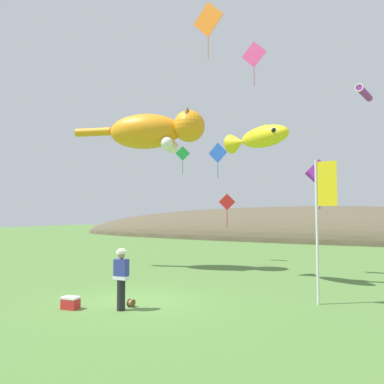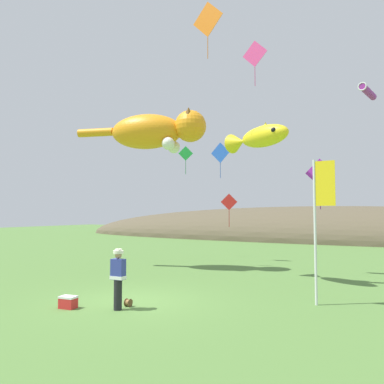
{
  "view_description": "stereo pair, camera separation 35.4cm",
  "coord_description": "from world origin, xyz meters",
  "px_view_note": "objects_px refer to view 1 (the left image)",
  "views": [
    {
      "loc": [
        7.2,
        -9.83,
        2.83
      ],
      "look_at": [
        0.0,
        4.0,
        3.71
      ],
      "focal_mm": 35.0,
      "sensor_mm": 36.0,
      "label": 1
    },
    {
      "loc": [
        7.51,
        -9.67,
        2.83
      ],
      "look_at": [
        0.0,
        4.0,
        3.71
      ],
      "focal_mm": 35.0,
      "sensor_mm": 36.0,
      "label": 2
    }
  ],
  "objects_px": {
    "festival_attendant": "(121,277)",
    "kite_giant_cat": "(154,131)",
    "kite_tube_streamer": "(364,93)",
    "kite_fish_windsock": "(258,138)",
    "kite_diamond_green": "(183,154)",
    "kite_diamond_red": "(227,202)",
    "kite_diamond_blue": "(218,153)",
    "picnic_cooler": "(71,303)",
    "kite_diamond_orange": "(208,20)",
    "kite_spool": "(131,303)",
    "kite_diamond_violet": "(319,174)",
    "festival_banner_pole": "(322,209)",
    "kite_diamond_pink": "(254,55)"
  },
  "relations": [
    {
      "from": "festival_banner_pole",
      "to": "kite_spool",
      "type": "bearing_deg",
      "value": -150.15
    },
    {
      "from": "picnic_cooler",
      "to": "kite_diamond_blue",
      "type": "height_order",
      "value": "kite_diamond_blue"
    },
    {
      "from": "kite_giant_cat",
      "to": "kite_diamond_blue",
      "type": "height_order",
      "value": "kite_giant_cat"
    },
    {
      "from": "picnic_cooler",
      "to": "kite_diamond_orange",
      "type": "xyz_separation_m",
      "value": [
        2.07,
        5.23,
        10.56
      ]
    },
    {
      "from": "festival_attendant",
      "to": "kite_diamond_green",
      "type": "xyz_separation_m",
      "value": [
        -4.77,
        12.33,
        5.74
      ]
    },
    {
      "from": "kite_diamond_red",
      "to": "kite_diamond_blue",
      "type": "bearing_deg",
      "value": 128.62
    },
    {
      "from": "kite_diamond_orange",
      "to": "kite_diamond_violet",
      "type": "bearing_deg",
      "value": 29.94
    },
    {
      "from": "kite_spool",
      "to": "kite_fish_windsock",
      "type": "height_order",
      "value": "kite_fish_windsock"
    },
    {
      "from": "kite_spool",
      "to": "picnic_cooler",
      "type": "relative_size",
      "value": 0.45
    },
    {
      "from": "kite_diamond_green",
      "to": "kite_diamond_violet",
      "type": "distance_m",
      "value": 11.02
    },
    {
      "from": "festival_banner_pole",
      "to": "kite_diamond_orange",
      "type": "distance_m",
      "value": 9.08
    },
    {
      "from": "kite_spool",
      "to": "kite_diamond_blue",
      "type": "height_order",
      "value": "kite_diamond_blue"
    },
    {
      "from": "kite_fish_windsock",
      "to": "kite_tube_streamer",
      "type": "xyz_separation_m",
      "value": [
        3.81,
        6.74,
        3.29
      ]
    },
    {
      "from": "festival_attendant",
      "to": "kite_fish_windsock",
      "type": "height_order",
      "value": "kite_fish_windsock"
    },
    {
      "from": "kite_fish_windsock",
      "to": "kite_diamond_pink",
      "type": "relative_size",
      "value": 1.55
    },
    {
      "from": "kite_tube_streamer",
      "to": "kite_diamond_blue",
      "type": "distance_m",
      "value": 8.54
    },
    {
      "from": "festival_attendant",
      "to": "kite_diamond_orange",
      "type": "distance_m",
      "value": 10.86
    },
    {
      "from": "festival_attendant",
      "to": "kite_giant_cat",
      "type": "relative_size",
      "value": 0.26
    },
    {
      "from": "kite_giant_cat",
      "to": "kite_diamond_blue",
      "type": "relative_size",
      "value": 3.15
    },
    {
      "from": "kite_spool",
      "to": "kite_fish_windsock",
      "type": "relative_size",
      "value": 0.07
    },
    {
      "from": "kite_spool",
      "to": "kite_tube_streamer",
      "type": "height_order",
      "value": "kite_tube_streamer"
    },
    {
      "from": "kite_tube_streamer",
      "to": "kite_diamond_pink",
      "type": "height_order",
      "value": "kite_diamond_pink"
    },
    {
      "from": "festival_attendant",
      "to": "kite_giant_cat",
      "type": "distance_m",
      "value": 9.87
    },
    {
      "from": "kite_diamond_orange",
      "to": "kite_diamond_violet",
      "type": "height_order",
      "value": "kite_diamond_orange"
    },
    {
      "from": "kite_fish_windsock",
      "to": "festival_banner_pole",
      "type": "bearing_deg",
      "value": -43.66
    },
    {
      "from": "kite_fish_windsock",
      "to": "kite_diamond_blue",
      "type": "distance_m",
      "value": 6.62
    },
    {
      "from": "kite_diamond_orange",
      "to": "kite_diamond_pink",
      "type": "bearing_deg",
      "value": 70.69
    },
    {
      "from": "kite_fish_windsock",
      "to": "kite_diamond_orange",
      "type": "distance_m",
      "value": 5.24
    },
    {
      "from": "kite_diamond_green",
      "to": "kite_spool",
      "type": "bearing_deg",
      "value": -68.04
    },
    {
      "from": "kite_giant_cat",
      "to": "kite_diamond_pink",
      "type": "bearing_deg",
      "value": 6.0
    },
    {
      "from": "kite_tube_streamer",
      "to": "kite_diamond_violet",
      "type": "relative_size",
      "value": 1.14
    },
    {
      "from": "kite_fish_windsock",
      "to": "kite_diamond_blue",
      "type": "relative_size",
      "value": 1.56
    },
    {
      "from": "festival_banner_pole",
      "to": "kite_diamond_blue",
      "type": "bearing_deg",
      "value": 131.26
    },
    {
      "from": "kite_tube_streamer",
      "to": "kite_diamond_violet",
      "type": "bearing_deg",
      "value": -103.91
    },
    {
      "from": "picnic_cooler",
      "to": "kite_diamond_green",
      "type": "height_order",
      "value": "kite_diamond_green"
    },
    {
      "from": "kite_diamond_green",
      "to": "kite_diamond_violet",
      "type": "relative_size",
      "value": 0.91
    },
    {
      "from": "festival_banner_pole",
      "to": "kite_diamond_pink",
      "type": "relative_size",
      "value": 2.1
    },
    {
      "from": "kite_fish_windsock",
      "to": "kite_diamond_green",
      "type": "bearing_deg",
      "value": 138.65
    },
    {
      "from": "festival_attendant",
      "to": "picnic_cooler",
      "type": "height_order",
      "value": "festival_attendant"
    },
    {
      "from": "picnic_cooler",
      "to": "kite_tube_streamer",
      "type": "bearing_deg",
      "value": 61.03
    },
    {
      "from": "picnic_cooler",
      "to": "kite_diamond_green",
      "type": "xyz_separation_m",
      "value": [
        -3.35,
        12.9,
        6.51
      ]
    },
    {
      "from": "festival_banner_pole",
      "to": "kite_diamond_red",
      "type": "relative_size",
      "value": 2.5
    },
    {
      "from": "kite_diamond_green",
      "to": "kite_diamond_blue",
      "type": "distance_m",
      "value": 3.08
    },
    {
      "from": "kite_fish_windsock",
      "to": "kite_diamond_green",
      "type": "xyz_separation_m",
      "value": [
        -7.0,
        6.16,
        0.71
      ]
    },
    {
      "from": "kite_diamond_orange",
      "to": "kite_tube_streamer",
      "type": "bearing_deg",
      "value": 56.84
    },
    {
      "from": "picnic_cooler",
      "to": "kite_tube_streamer",
      "type": "xyz_separation_m",
      "value": [
        7.46,
        13.47,
        9.08
      ]
    },
    {
      "from": "festival_attendant",
      "to": "festival_banner_pole",
      "type": "height_order",
      "value": "festival_banner_pole"
    },
    {
      "from": "kite_giant_cat",
      "to": "kite_tube_streamer",
      "type": "height_order",
      "value": "kite_tube_streamer"
    },
    {
      "from": "kite_tube_streamer",
      "to": "kite_diamond_violet",
      "type": "height_order",
      "value": "kite_tube_streamer"
    },
    {
      "from": "kite_diamond_blue",
      "to": "kite_tube_streamer",
      "type": "bearing_deg",
      "value": 11.03
    }
  ]
}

